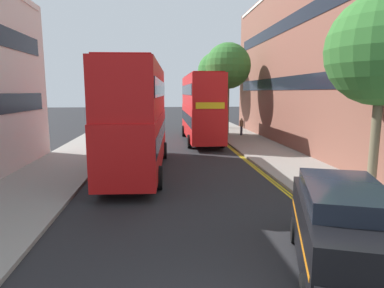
{
  "coord_description": "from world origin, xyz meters",
  "views": [
    {
      "loc": [
        -0.96,
        -4.06,
        4.21
      ],
      "look_at": [
        0.5,
        11.0,
        1.8
      ],
      "focal_mm": 30.62,
      "sensor_mm": 36.0,
      "label": 1
    }
  ],
  "objects": [
    {
      "name": "sidewalk_right",
      "position": [
        6.5,
        16.0,
        0.07
      ],
      "size": [
        4.0,
        80.0,
        0.14
      ],
      "primitive_type": "cube",
      "color": "gray",
      "rests_on": "ground"
    },
    {
      "name": "sidewalk_left",
      "position": [
        -6.5,
        16.0,
        0.07
      ],
      "size": [
        4.0,
        80.0,
        0.14
      ],
      "primitive_type": "cube",
      "color": "gray",
      "rests_on": "ground"
    },
    {
      "name": "kerb_line_outer",
      "position": [
        4.4,
        14.0,
        0.0
      ],
      "size": [
        0.1,
        56.0,
        0.01
      ],
      "primitive_type": "cube",
      "color": "yellow",
      "rests_on": "ground"
    },
    {
      "name": "kerb_line_inner",
      "position": [
        4.24,
        14.0,
        0.0
      ],
      "size": [
        0.1,
        56.0,
        0.01
      ],
      "primitive_type": "cube",
      "color": "yellow",
      "rests_on": "ground"
    },
    {
      "name": "double_decker_bus_away",
      "position": [
        -2.15,
        13.27,
        3.03
      ],
      "size": [
        3.17,
        10.91,
        5.64
      ],
      "color": "red",
      "rests_on": "ground"
    },
    {
      "name": "double_decker_bus_oncoming",
      "position": [
        2.48,
        23.62,
        3.03
      ],
      "size": [
        2.84,
        10.82,
        5.64
      ],
      "color": "red",
      "rests_on": "ground"
    },
    {
      "name": "taxi_minivan",
      "position": [
        3.13,
        2.56,
        1.07
      ],
      "size": [
        3.32,
        5.16,
        2.12
      ],
      "color": "black",
      "rests_on": "ground"
    },
    {
      "name": "pedestrian_far",
      "position": [
        6.71,
        26.29,
        0.99
      ],
      "size": [
        0.34,
        0.22,
        1.62
      ],
      "color": "#2D2D38",
      "rests_on": "sidewalk_right"
    },
    {
      "name": "street_tree_near",
      "position": [
        5.5,
        33.53,
        6.52
      ],
      "size": [
        4.32,
        4.32,
        8.57
      ],
      "color": "#6B6047",
      "rests_on": "sidewalk_right"
    },
    {
      "name": "street_tree_mid",
      "position": [
        5.35,
        26.56,
        6.57
      ],
      "size": [
        4.23,
        4.23,
        8.58
      ],
      "color": "#6B6047",
      "rests_on": "sidewalk_right"
    },
    {
      "name": "street_tree_far",
      "position": [
        7.74,
        8.34,
        5.82
      ],
      "size": [
        4.38,
        4.38,
        7.89
      ],
      "color": "#6B6047",
      "rests_on": "sidewalk_right"
    },
    {
      "name": "townhouse_terrace_right",
      "position": [
        13.5,
        20.62,
        6.4
      ],
      "size": [
        10.08,
        28.0,
        12.8
      ],
      "color": "brown",
      "rests_on": "ground"
    }
  ]
}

